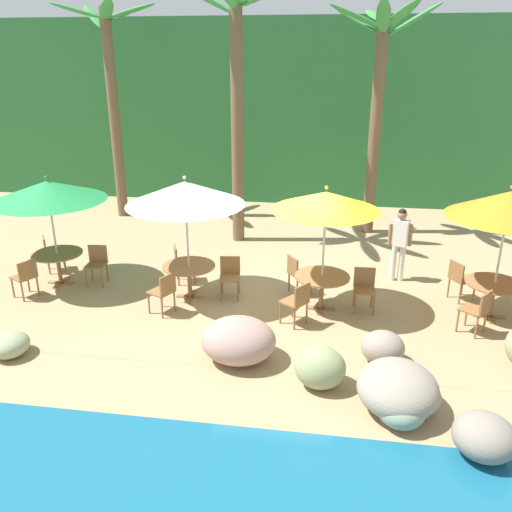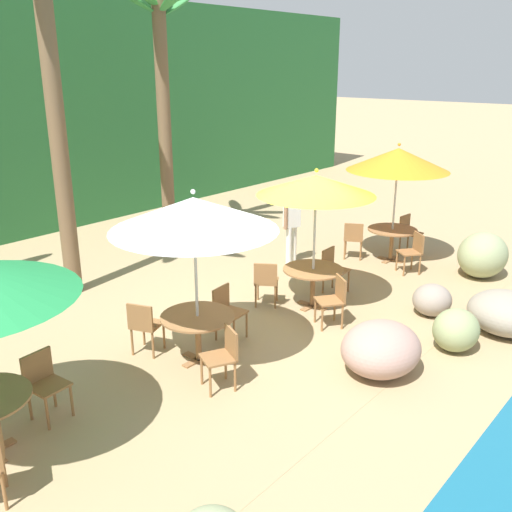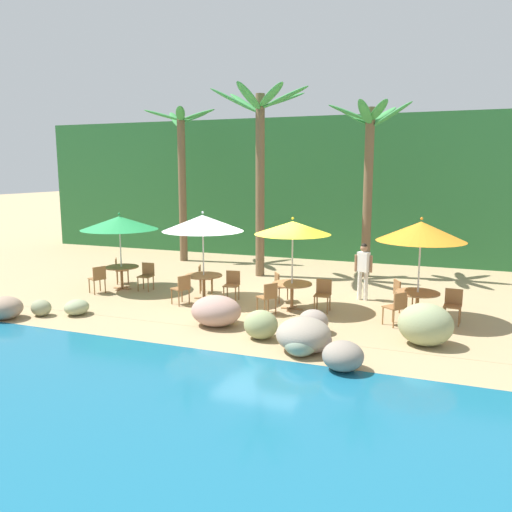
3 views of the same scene
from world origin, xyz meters
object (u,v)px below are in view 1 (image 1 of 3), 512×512
Objects in this scene: umbrella_green at (48,191)px; waiter_in_white at (400,240)px; chair_white_seaward at (230,274)px; palm_tree_second at (237,66)px; chair_green_left at (26,276)px; chair_green_seaward at (97,262)px; chair_yellow_left at (298,301)px; dining_table_orange at (494,289)px; umbrella_white at (185,193)px; chair_yellow_seaward at (364,286)px; chair_orange_inland at (459,278)px; dining_table_green at (58,258)px; dining_table_white at (189,271)px; chair_green_inland at (50,251)px; chair_white_inland at (181,261)px; chair_yellow_inland at (297,272)px; umbrella_orange at (509,205)px; dining_table_yellow at (322,281)px; palm_tree_nearest at (112,84)px; chair_white_left at (164,290)px; umbrella_yellow at (326,201)px; palm_tree_third at (378,83)px.

waiter_in_white is (7.52, 1.33, -1.16)m from umbrella_green.
chair_white_seaward is 0.13× the size of palm_tree_second.
chair_green_seaward is at bearing 40.10° from chair_green_left.
dining_table_orange is at bearing 13.31° from chair_yellow_left.
umbrella_white is (3.09, -0.27, 0.14)m from umbrella_green.
dining_table_orange is (2.46, 0.02, 0.10)m from chair_yellow_seaward.
dining_table_green is at bearing -177.12° from chair_orange_inland.
umbrella_green is 2.84× the size of chair_yellow_left.
chair_green_seaward is 0.79× the size of dining_table_white.
dining_table_white is at bearing 180.00° from umbrella_white.
chair_green_inland is 9.75m from dining_table_orange.
chair_white_inland is 4.09m from chair_yellow_seaward.
palm_tree_second is (3.45, 3.58, 3.96)m from dining_table_green.
chair_yellow_inland is 0.33× the size of umbrella_orange.
umbrella_white is at bearing 177.11° from dining_table_yellow.
dining_table_green is 0.41× the size of umbrella_orange.
umbrella_white is 5.91m from chair_orange_inland.
umbrella_green is at bearing -177.12° from chair_orange_inland.
umbrella_white reaches higher than chair_green_inland.
umbrella_orange is at bearing -30.00° from palm_tree_nearest.
chair_green_inland is at bearing 129.71° from umbrella_green.
chair_green_inland is 6.40m from palm_tree_second.
waiter_in_white is (4.43, 1.60, -1.30)m from umbrella_white.
chair_white_left is 2.63m from chair_yellow_left.
umbrella_yellow is (6.41, -1.07, 1.76)m from chair_green_inland.
umbrella_green is 2.25× the size of dining_table_yellow.
chair_orange_inland reaches higher than dining_table_green.
dining_table_white is 1.26× the size of chair_orange_inland.
chair_yellow_seaward is at bearing 4.19° from chair_green_left.
chair_green_inland and chair_orange_inland have the same top height.
chair_yellow_inland is at bearing -4.03° from chair_green_inland.
dining_table_white is at bearing -5.04° from umbrella_green.
chair_white_seaward is at bearing 175.70° from chair_yellow_seaward.
umbrella_green is at bearing 178.32° from umbrella_orange.
chair_white_inland is 6.52m from dining_table_orange.
chair_white_seaward is at bearing 170.17° from dining_table_yellow.
chair_yellow_inland is (5.86, -0.41, 0.00)m from chair_green_inland.
chair_yellow_left is at bearing -120.11° from dining_table_yellow.
palm_tree_second is at bearing 52.65° from chair_green_seaward.
umbrella_yellow is 0.42× the size of palm_tree_third.
chair_white_seaward is (4.23, 0.72, 0.00)m from chair_green_left.
palm_tree_nearest is 9.65m from waiter_in_white.
palm_tree_third is at bearing 75.12° from chair_yellow_left.
dining_table_white is 0.43× the size of umbrella_yellow.
umbrella_white is at bearing 70.32° from chair_white_left.
dining_table_yellow is 2.95m from chair_orange_inland.
chair_green_inland is at bearing 165.65° from dining_table_white.
chair_white_seaward is 0.14× the size of palm_tree_third.
palm_tree_second is (3.99, 2.93, 4.06)m from chair_green_inland.
palm_tree_second is at bearing 146.02° from umbrella_orange.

